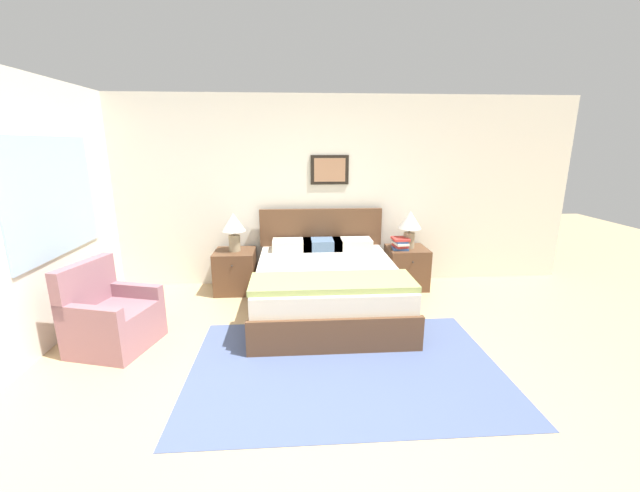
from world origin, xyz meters
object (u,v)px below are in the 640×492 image
at_px(bed, 327,286).
at_px(nightstand_near_window, 236,271).
at_px(armchair, 111,319).
at_px(table_lamp_near_window, 234,226).
at_px(table_lamp_by_door, 410,224).
at_px(nightstand_by_door, 406,267).

xyz_separation_m(bed, nightstand_near_window, (-1.18, 0.73, -0.03)).
relative_size(armchair, table_lamp_near_window, 1.68).
bearing_deg(table_lamp_by_door, nightstand_by_door, -164.11).
bearing_deg(nightstand_near_window, bed, -31.85).
relative_size(armchair, nightstand_near_window, 1.52).
xyz_separation_m(armchair, nightstand_by_door, (3.37, 1.45, -0.01)).
height_order(bed, nightstand_by_door, bed).
height_order(bed, table_lamp_by_door, bed).
bearing_deg(nightstand_near_window, nightstand_by_door, 0.00).
bearing_deg(table_lamp_near_window, nightstand_near_window, -153.07).
bearing_deg(bed, table_lamp_near_window, 147.82).
relative_size(table_lamp_near_window, table_lamp_by_door, 1.00).
relative_size(armchair, nightstand_by_door, 1.52).
relative_size(nightstand_near_window, nightstand_by_door, 1.00).
xyz_separation_m(nightstand_by_door, table_lamp_near_window, (-2.35, 0.00, 0.62)).
bearing_deg(nightstand_near_window, table_lamp_by_door, 0.10).
height_order(nightstand_near_window, nightstand_by_door, same).
bearing_deg(table_lamp_near_window, bed, -32.18).
distance_m(bed, table_lamp_by_door, 1.53).
bearing_deg(table_lamp_by_door, nightstand_near_window, -179.90).
relative_size(bed, armchair, 2.36).
distance_m(nightstand_by_door, table_lamp_by_door, 0.62).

